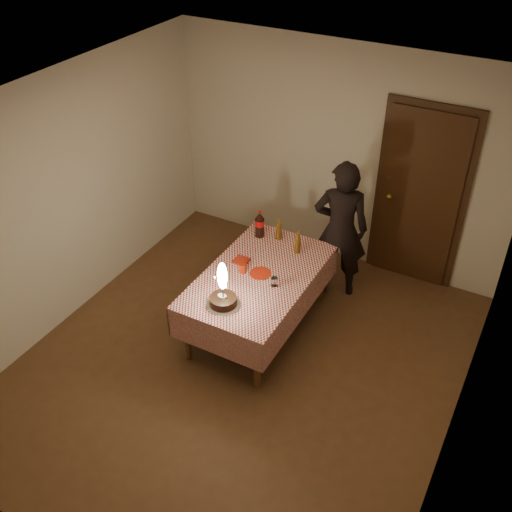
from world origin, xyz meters
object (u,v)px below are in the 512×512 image
at_px(amber_bottle_left, 279,229).
at_px(birthday_cake, 223,294).
at_px(red_plate, 260,273).
at_px(amber_bottle_right, 298,243).
at_px(red_cup, 243,268).
at_px(photographer, 340,230).
at_px(clear_cup, 274,282).
at_px(cola_bottle, 260,224).
at_px(dining_table, 258,282).

bearing_deg(amber_bottle_left, birthday_cake, -87.84).
distance_m(red_plate, amber_bottle_right, 0.55).
relative_size(red_cup, amber_bottle_right, 0.39).
height_order(red_cup, photographer, photographer).
xyz_separation_m(red_cup, clear_cup, (0.38, -0.05, -0.01)).
height_order(red_cup, amber_bottle_right, amber_bottle_right).
relative_size(birthday_cake, clear_cup, 5.31).
distance_m(cola_bottle, amber_bottle_left, 0.21).
bearing_deg(clear_cup, dining_table, 160.75).
bearing_deg(dining_table, amber_bottle_left, 99.89).
height_order(clear_cup, amber_bottle_left, amber_bottle_left).
distance_m(birthday_cake, amber_bottle_right, 1.13).
distance_m(amber_bottle_left, photographer, 0.66).
bearing_deg(amber_bottle_right, red_cup, -120.36).
xyz_separation_m(dining_table, clear_cup, (0.22, -0.08, 0.14)).
bearing_deg(photographer, dining_table, -115.60).
bearing_deg(cola_bottle, birthday_cake, -78.05).
xyz_separation_m(red_cup, photographer, (0.63, 1.01, 0.08)).
xyz_separation_m(red_plate, photographer, (0.46, 0.96, 0.12)).
height_order(red_cup, amber_bottle_left, amber_bottle_left).
distance_m(red_cup, amber_bottle_left, 0.71).
relative_size(dining_table, clear_cup, 19.11).
height_order(birthday_cake, cola_bottle, birthday_cake).
bearing_deg(clear_cup, amber_bottle_left, 114.02).
height_order(dining_table, red_cup, red_cup).
distance_m(red_cup, amber_bottle_right, 0.67).
distance_m(clear_cup, photographer, 1.09).
bearing_deg(amber_bottle_left, red_cup, -93.59).
xyz_separation_m(red_plate, red_cup, (-0.17, -0.06, 0.05)).
distance_m(dining_table, red_cup, 0.22).
relative_size(dining_table, amber_bottle_left, 6.75).
bearing_deg(red_cup, photographer, 58.00).
bearing_deg(dining_table, red_plate, 73.24).
bearing_deg(dining_table, red_cup, -169.34).
distance_m(red_cup, clear_cup, 0.38).
relative_size(dining_table, red_plate, 7.82).
relative_size(amber_bottle_right, photographer, 0.16).
bearing_deg(photographer, red_plate, -115.85).
bearing_deg(clear_cup, amber_bottle_right, 94.17).
bearing_deg(red_cup, clear_cup, -6.81).
relative_size(red_cup, amber_bottle_left, 0.39).
height_order(birthday_cake, photographer, photographer).
bearing_deg(birthday_cake, amber_bottle_left, 92.16).
xyz_separation_m(clear_cup, photographer, (0.25, 1.06, 0.08)).
distance_m(red_plate, clear_cup, 0.24).
height_order(red_plate, clear_cup, clear_cup).
height_order(dining_table, cola_bottle, cola_bottle).
relative_size(birthday_cake, red_plate, 2.17).
xyz_separation_m(dining_table, amber_bottle_right, (0.17, 0.54, 0.21)).
xyz_separation_m(birthday_cake, photographer, (0.54, 1.54, -0.00)).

